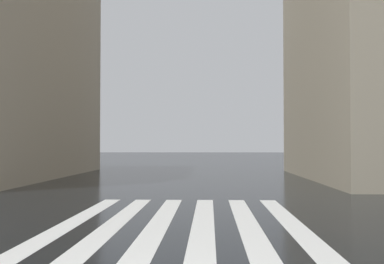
{
  "coord_description": "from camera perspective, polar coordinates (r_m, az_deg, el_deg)",
  "views": [
    {
      "loc": [
        -5.02,
        -0.75,
        1.78
      ],
      "look_at": [
        8.97,
        -0.24,
        2.16
      ],
      "focal_mm": 44.85,
      "sensor_mm": 36.0,
      "label": 1
    }
  ],
  "objects": [
    {
      "name": "zebra_crossing",
      "position": [
        9.21,
        -2.01,
        -12.67
      ],
      "size": [
        13.0,
        5.5,
        0.01
      ],
      "color": "silver",
      "rests_on": "ground_plane"
    }
  ]
}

